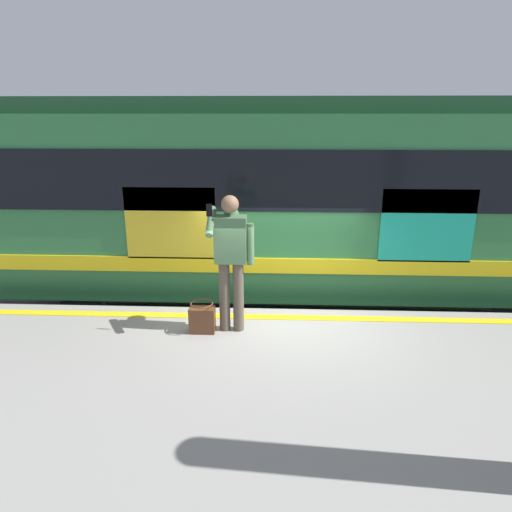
% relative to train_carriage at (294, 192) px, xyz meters
% --- Properties ---
extents(ground_plane, '(25.08, 25.08, 0.00)m').
position_rel_train_carriage_xyz_m(ground_plane, '(0.28, 1.90, -2.49)').
color(ground_plane, '#3D3D3F').
extents(platform, '(16.72, 4.10, 1.09)m').
position_rel_train_carriage_xyz_m(platform, '(0.28, 3.95, -1.94)').
color(platform, gray).
rests_on(platform, ground).
extents(safety_line, '(16.39, 0.16, 0.01)m').
position_rel_train_carriage_xyz_m(safety_line, '(0.28, 2.20, -1.39)').
color(safety_line, yellow).
rests_on(safety_line, platform).
extents(track_rail_near, '(21.74, 0.08, 0.16)m').
position_rel_train_carriage_xyz_m(track_rail_near, '(0.28, 0.71, -2.41)').
color(track_rail_near, slate).
rests_on(track_rail_near, ground).
extents(track_rail_far, '(21.74, 0.08, 0.16)m').
position_rel_train_carriage_xyz_m(track_rail_far, '(0.28, -0.72, -2.41)').
color(track_rail_far, slate).
rests_on(track_rail_far, ground).
extents(train_carriage, '(10.88, 2.86, 3.90)m').
position_rel_train_carriage_xyz_m(train_carriage, '(0.00, 0.00, 0.00)').
color(train_carriage, '#2D723F').
rests_on(train_carriage, ground).
extents(passenger, '(0.57, 0.55, 1.79)m').
position_rel_train_carriage_xyz_m(passenger, '(0.88, 2.58, -0.33)').
color(passenger, brown).
rests_on(passenger, platform).
extents(handbag, '(0.33, 0.30, 0.41)m').
position_rel_train_carriage_xyz_m(handbag, '(1.26, 2.68, -1.21)').
color(handbag, '#59331E').
rests_on(handbag, platform).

